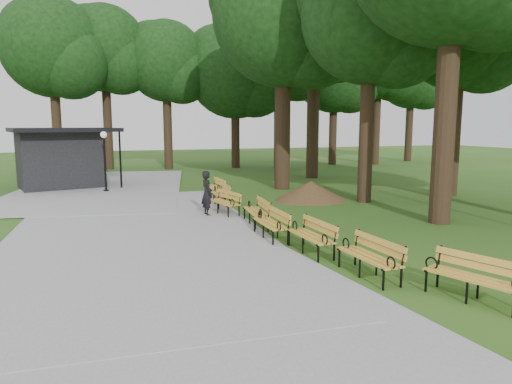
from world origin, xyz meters
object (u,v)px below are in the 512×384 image
object	(u,v)px
lawn_tree_1	(370,15)
lawn_tree_5	(461,31)
kiosk	(59,158)
bench_4	(256,212)
bench_1	(369,257)
bench_3	(270,224)
bench_6	(220,194)
bench_0	(473,279)
person	(207,193)
lamp_post	(104,148)
bench_7	(214,188)
dirt_mound	(311,191)
lawn_tree_4	(315,25)
bench_5	(223,202)
lawn_tree_2	(283,16)
bench_2	(310,236)

from	to	relation	value
lawn_tree_1	lawn_tree_5	size ratio (longest dim) A/B	1.04
kiosk	bench_4	bearing A→B (deg)	-73.87
kiosk	bench_1	size ratio (longest dim) A/B	2.63
bench_3	bench_6	size ratio (longest dim) A/B	1.00
bench_0	lawn_tree_1	size ratio (longest dim) A/B	0.18
person	lawn_tree_5	bearing A→B (deg)	-92.65
lamp_post	bench_4	bearing A→B (deg)	-63.86
bench_6	lawn_tree_1	bearing A→B (deg)	80.50
bench_7	lawn_tree_1	world-z (taller)	lawn_tree_1
dirt_mound	bench_0	xyz separation A→B (m)	(-2.09, -11.57, 0.01)
bench_4	lawn_tree_4	xyz separation A→B (m)	(7.62, 11.79, 8.75)
kiosk	bench_7	size ratio (longest dim) A/B	2.63
lamp_post	lawn_tree_1	distance (m)	13.61
bench_0	bench_5	bearing A→B (deg)	172.26
person	lamp_post	size ratio (longest dim) A/B	0.56
person	bench_5	size ratio (longest dim) A/B	0.87
dirt_mound	bench_3	world-z (taller)	bench_3
dirt_mound	lawn_tree_2	distance (m)	9.00
bench_6	dirt_mound	bearing A→B (deg)	89.66
lawn_tree_2	bench_0	bearing A→B (deg)	-98.37
lamp_post	lawn_tree_4	size ratio (longest dim) A/B	0.24
person	bench_5	bearing A→B (deg)	-85.22
lamp_post	lawn_tree_2	distance (m)	10.93
bench_5	lawn_tree_5	world-z (taller)	lawn_tree_5
lamp_post	bench_5	bearing A→B (deg)	-60.94
bench_0	lawn_tree_1	xyz separation A→B (m)	(4.11, 10.49, 7.26)
bench_0	lawn_tree_2	xyz separation A→B (m)	(2.27, 15.40, 8.13)
person	dirt_mound	size ratio (longest dim) A/B	0.61
bench_1	bench_7	size ratio (longest dim) A/B	1.00
lamp_post	bench_7	size ratio (longest dim) A/B	1.56
bench_3	bench_5	world-z (taller)	same
bench_0	bench_6	xyz separation A→B (m)	(-1.94, 11.77, 0.00)
person	kiosk	distance (m)	11.52
bench_1	bench_6	xyz separation A→B (m)	(-0.85, 9.92, 0.00)
kiosk	bench_3	size ratio (longest dim) A/B	2.63
bench_1	lawn_tree_1	size ratio (longest dim) A/B	0.18
bench_3	bench_7	size ratio (longest dim) A/B	1.00
bench_3	dirt_mound	bearing A→B (deg)	145.86
person	bench_5	distance (m)	0.76
dirt_mound	lawn_tree_1	distance (m)	7.62
person	kiosk	xyz separation A→B (m)	(-5.73, 9.97, 0.74)
bench_4	bench_5	bearing A→B (deg)	-159.79
bench_0	bench_5	size ratio (longest dim) A/B	1.00
lawn_tree_1	lawn_tree_4	distance (m)	9.23
bench_0	bench_5	distance (m)	10.05
dirt_mound	bench_5	size ratio (longest dim) A/B	1.43
bench_1	bench_3	size ratio (longest dim) A/B	1.00
lawn_tree_2	kiosk	bearing A→B (deg)	159.04
person	bench_3	xyz separation A→B (m)	(1.01, -3.93, -0.39)
lamp_post	bench_2	world-z (taller)	lamp_post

